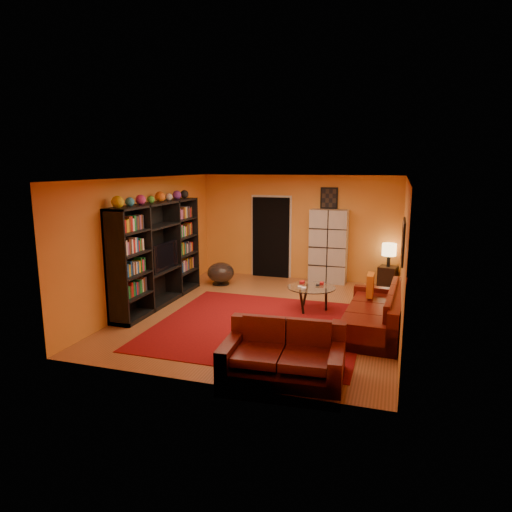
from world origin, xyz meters
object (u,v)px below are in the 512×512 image
(storage_cabinet, at_px, (328,246))
(sofa, at_px, (378,314))
(tv, at_px, (161,256))
(bowl_chair, at_px, (221,273))
(coffee_table, at_px, (311,289))
(side_table, at_px, (388,277))
(table_lamp, at_px, (389,250))
(entertainment_unit, at_px, (158,254))
(loveseat, at_px, (284,354))

(storage_cabinet, bearing_deg, sofa, -64.74)
(tv, xyz_separation_m, bowl_chair, (0.59, 1.80, -0.72))
(coffee_table, bearing_deg, tv, -171.66)
(storage_cabinet, relative_size, side_table, 3.58)
(storage_cabinet, relative_size, table_lamp, 3.28)
(sofa, relative_size, bowl_chair, 3.86)
(coffee_table, bearing_deg, entertainment_unit, -171.48)
(entertainment_unit, relative_size, coffee_table, 3.16)
(coffee_table, relative_size, table_lamp, 1.74)
(entertainment_unit, height_order, side_table, entertainment_unit)
(coffee_table, height_order, storage_cabinet, storage_cabinet)
(bowl_chair, height_order, side_table, bowl_chair)
(sofa, height_order, loveseat, same)
(tv, height_order, loveseat, tv)
(side_table, xyz_separation_m, table_lamp, (-0.00, 0.00, 0.64))
(coffee_table, distance_m, storage_cabinet, 2.38)
(entertainment_unit, relative_size, sofa, 1.20)
(coffee_table, relative_size, storage_cabinet, 0.53)
(sofa, xyz_separation_m, side_table, (0.08, 2.98, -0.03))
(tv, relative_size, loveseat, 0.58)
(sofa, distance_m, bowl_chair, 4.30)
(sofa, distance_m, storage_cabinet, 3.37)
(entertainment_unit, relative_size, storage_cabinet, 1.68)
(entertainment_unit, distance_m, storage_cabinet, 4.16)
(tv, bearing_deg, entertainment_unit, 109.46)
(bowl_chair, bearing_deg, coffee_table, -28.84)
(sofa, bearing_deg, bowl_chair, 154.83)
(side_table, bearing_deg, bowl_chair, -166.40)
(bowl_chair, bearing_deg, side_table, 13.60)
(tv, bearing_deg, bowl_chair, -18.19)
(storage_cabinet, bearing_deg, side_table, -0.74)
(entertainment_unit, height_order, coffee_table, entertainment_unit)
(loveseat, xyz_separation_m, coffee_table, (-0.16, 2.88, 0.15))
(coffee_table, xyz_separation_m, side_table, (1.39, 2.29, -0.18))
(tv, height_order, table_lamp, tv)
(entertainment_unit, relative_size, table_lamp, 5.49)
(sofa, height_order, bowl_chair, sofa)
(entertainment_unit, distance_m, loveseat, 4.13)
(sofa, xyz_separation_m, bowl_chair, (-3.78, 2.05, 0.00))
(tv, distance_m, table_lamp, 5.22)
(loveseat, height_order, table_lamp, table_lamp)
(entertainment_unit, xyz_separation_m, table_lamp, (4.49, 2.75, -0.16))
(side_table, bearing_deg, loveseat, -103.46)
(tv, xyz_separation_m, side_table, (4.44, 2.73, -0.75))
(loveseat, distance_m, bowl_chair, 4.97)
(coffee_table, bearing_deg, loveseat, -86.85)
(loveseat, relative_size, storage_cabinet, 0.95)
(side_table, distance_m, table_lamp, 0.64)
(storage_cabinet, relative_size, bowl_chair, 2.76)
(loveseat, bearing_deg, tv, 49.18)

